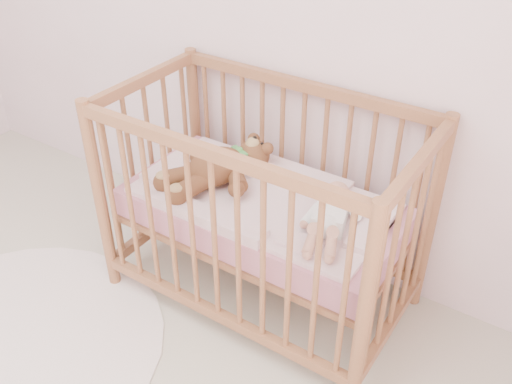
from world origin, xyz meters
The scene contains 6 objects.
crib centered at (0.47, 1.60, 0.50)m, with size 1.36×0.76×1.00m, color #A26644, non-canonical shape.
mattress centered at (0.47, 1.60, 0.49)m, with size 1.22×0.62×0.13m, color pink.
blanket centered at (0.47, 1.60, 0.56)m, with size 1.10×0.58×0.06m, color pink, non-canonical shape.
baby centered at (0.81, 1.58, 0.64)m, with size 0.24×0.49×0.12m, color white, non-canonical shape.
teddy_bear centered at (0.24, 1.58, 0.65)m, with size 0.42×0.60×0.17m, color brown, non-canonical shape.
rug centered at (-0.27, 0.68, 0.01)m, with size 1.36×1.36×0.01m, color beige.
Camera 1 is at (1.58, -0.13, 1.99)m, focal length 40.00 mm.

